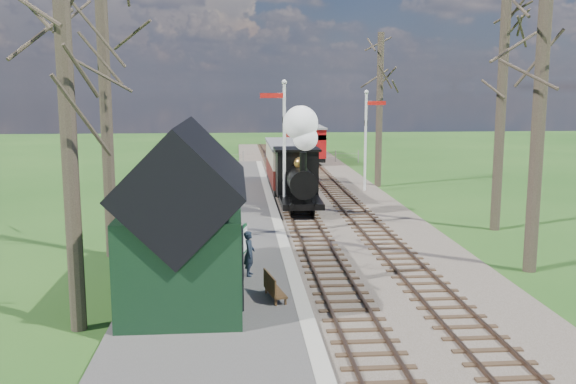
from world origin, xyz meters
The scene contains 19 objects.
ground centered at (0.00, 0.00, 0.00)m, with size 140.00×140.00×0.00m, color #224D18.
distant_hills centered at (1.40, 64.38, -16.21)m, with size 114.40×48.00×22.02m.
ballast_bed centered at (1.30, 22.00, 0.05)m, with size 8.00×60.00×0.10m, color brown.
track_near centered at (0.00, 22.00, 0.10)m, with size 1.60×60.00×0.15m.
track_far centered at (2.60, 22.00, 0.10)m, with size 1.60×60.00×0.15m.
platform centered at (-3.50, 14.00, 0.10)m, with size 5.00×44.00×0.20m, color #474442.
coping_strip centered at (-1.20, 14.00, 0.10)m, with size 0.40×44.00×0.21m, color #B2AD9E.
station_shed centered at (-4.30, 4.00, 2.27)m, with size 3.25×6.30×4.78m.
semaphore_near centered at (-0.77, 16.00, 3.62)m, with size 1.22×0.24×6.22m.
semaphore_far centered at (4.37, 22.00, 3.35)m, with size 1.22×0.24×5.72m.
bare_trees centered at (1.33, 10.10, 5.21)m, with size 15.51×22.39×12.00m.
fence_line centered at (0.30, 36.00, 0.55)m, with size 12.60×0.08×1.00m.
locomotive centered at (-0.01, 16.01, 2.24)m, with size 1.96×4.57×4.89m.
coach centered at (0.00, 22.08, 1.64)m, with size 2.28×7.83×2.40m.
red_carriage_a centered at (2.60, 35.74, 1.61)m, with size 2.24×5.54×2.35m.
red_carriage_b centered at (2.60, 41.24, 1.61)m, with size 2.24×5.54×2.35m.
sign_board centered at (-2.67, 8.33, 0.69)m, with size 0.24×0.67×0.99m.
bench centered at (-1.97, 3.32, 0.53)m, with size 0.59×1.28×0.71m.
person centered at (-2.54, 5.58, 0.89)m, with size 0.50×0.33×1.38m, color #1B2431.
Camera 1 is at (-2.88, -13.35, 5.89)m, focal length 40.00 mm.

